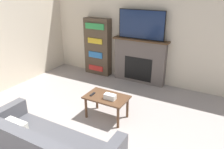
{
  "coord_description": "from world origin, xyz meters",
  "views": [
    {
      "loc": [
        1.97,
        -0.86,
        2.44
      ],
      "look_at": [
        -0.02,
        2.73,
        0.76
      ],
      "focal_mm": 35.0,
      "sensor_mm": 36.0,
      "label": 1
    }
  ],
  "objects": [
    {
      "name": "remote_control",
      "position": [
        -0.2,
        2.28,
        0.47
      ],
      "size": [
        0.04,
        0.15,
        0.02
      ],
      "color": "black",
      "rests_on": "coffee_table"
    },
    {
      "name": "bookshelf",
      "position": [
        -1.34,
        4.28,
        0.81
      ],
      "size": [
        0.77,
        0.29,
        1.61
      ],
      "color": "#4C3D2D",
      "rests_on": "ground_plane"
    },
    {
      "name": "wall_back",
      "position": [
        0.0,
        4.45,
        1.35
      ],
      "size": [
        6.55,
        0.06,
        2.7
      ],
      "color": "beige",
      "rests_on": "ground_plane"
    },
    {
      "name": "coffee_table",
      "position": [
        0.08,
        2.35,
        0.39
      ],
      "size": [
        0.83,
        0.52,
        0.46
      ],
      "color": "brown",
      "rests_on": "ground_plane"
    },
    {
      "name": "fireplace",
      "position": [
        -0.05,
        4.3,
        0.59
      ],
      "size": [
        1.48,
        0.28,
        1.18
      ],
      "color": "#605651",
      "rests_on": "ground_plane"
    },
    {
      "name": "tissue_box",
      "position": [
        0.18,
        2.29,
        0.51
      ],
      "size": [
        0.22,
        0.12,
        0.1
      ],
      "color": "white",
      "rests_on": "coffee_table"
    },
    {
      "name": "tv",
      "position": [
        -0.05,
        4.28,
        1.54
      ],
      "size": [
        1.22,
        0.03,
        0.73
      ],
      "color": "black",
      "rests_on": "fireplace"
    }
  ]
}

